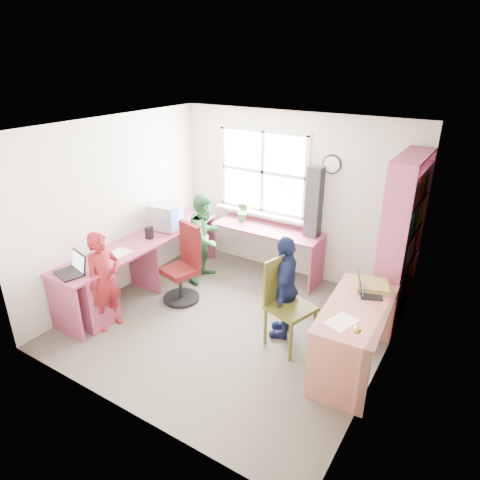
{
  "coord_description": "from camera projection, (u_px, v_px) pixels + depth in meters",
  "views": [
    {
      "loc": [
        2.49,
        -3.73,
        3.1
      ],
      "look_at": [
        0.0,
        0.25,
        1.05
      ],
      "focal_mm": 32.0,
      "sensor_mm": 36.0,
      "label": 1
    }
  ],
  "objects": [
    {
      "name": "game_box",
      "position": [
        373.0,
        285.0,
        4.63
      ],
      "size": [
        0.42,
        0.42,
        0.07
      ],
      "rotation": [
        0.0,
        0.0,
        0.33
      ],
      "color": "red",
      "rests_on": "right_desk"
    },
    {
      "name": "room",
      "position": [
        234.0,
        231.0,
        4.93
      ],
      "size": [
        3.64,
        3.44,
        2.44
      ],
      "color": "#4E473D",
      "rests_on": "ground"
    },
    {
      "name": "right_desk",
      "position": [
        356.0,
        324.0,
        4.39
      ],
      "size": [
        0.7,
        1.36,
        0.76
      ],
      "rotation": [
        0.0,
        0.0,
        0.07
      ],
      "color": "#AD6856",
      "rests_on": "ground"
    },
    {
      "name": "crt_monitor",
      "position": [
        166.0,
        217.0,
        6.16
      ],
      "size": [
        0.43,
        0.39,
        0.38
      ],
      "rotation": [
        0.0,
        0.0,
        0.13
      ],
      "color": "#A1A0A5",
      "rests_on": "l_desk"
    },
    {
      "name": "person_green",
      "position": [
        205.0,
        237.0,
        6.2
      ],
      "size": [
        0.5,
        0.64,
        1.31
      ],
      "primitive_type": "imported",
      "rotation": [
        0.0,
        0.0,
        1.58
      ],
      "color": "#2B6C37",
      "rests_on": "ground"
    },
    {
      "name": "l_desk",
      "position": [
        134.0,
        274.0,
        5.58
      ],
      "size": [
        2.38,
        2.95,
        0.75
      ],
      "color": "#A0405B",
      "rests_on": "ground"
    },
    {
      "name": "wooden_chair",
      "position": [
        286.0,
        299.0,
        4.78
      ],
      "size": [
        0.57,
        0.57,
        1.06
      ],
      "rotation": [
        0.0,
        0.0,
        -0.3
      ],
      "color": "#4A4918",
      "rests_on": "ground"
    },
    {
      "name": "speaker_a",
      "position": [
        149.0,
        233.0,
        5.88
      ],
      "size": [
        0.1,
        0.1,
        0.17
      ],
      "rotation": [
        0.0,
        0.0,
        0.19
      ],
      "color": "black",
      "rests_on": "l_desk"
    },
    {
      "name": "person_red",
      "position": [
        104.0,
        281.0,
        5.06
      ],
      "size": [
        0.34,
        0.48,
        1.24
      ],
      "primitive_type": "imported",
      "rotation": [
        0.0,
        0.0,
        1.48
      ],
      "color": "maroon",
      "rests_on": "ground"
    },
    {
      "name": "bookshelf",
      "position": [
        400.0,
        246.0,
        5.06
      ],
      "size": [
        0.3,
        1.02,
        2.1
      ],
      "color": "#A0405B",
      "rests_on": "ground"
    },
    {
      "name": "paper_a",
      "position": [
        117.0,
        254.0,
        5.46
      ],
      "size": [
        0.24,
        0.33,
        0.0
      ],
      "rotation": [
        0.0,
        0.0,
        -0.02
      ],
      "color": "white",
      "rests_on": "l_desk"
    },
    {
      "name": "swivel_chair",
      "position": [
        184.0,
        268.0,
        5.73
      ],
      "size": [
        0.61,
        0.61,
        1.06
      ],
      "rotation": [
        0.0,
        0.0,
        -0.26
      ],
      "color": "black",
      "rests_on": "ground"
    },
    {
      "name": "person_navy",
      "position": [
        285.0,
        287.0,
        4.91
      ],
      "size": [
        0.51,
        0.8,
        1.27
      ],
      "primitive_type": "imported",
      "rotation": [
        0.0,
        0.0,
        -1.27
      ],
      "color": "#151D42",
      "rests_on": "ground"
    },
    {
      "name": "laptop_left",
      "position": [
        73.0,
        269.0,
        4.97
      ],
      "size": [
        0.41,
        0.37,
        0.24
      ],
      "rotation": [
        0.0,
        0.0,
        -0.27
      ],
      "color": "black",
      "rests_on": "l_desk"
    },
    {
      "name": "potted_plant",
      "position": [
        243.0,
        212.0,
        6.43
      ],
      "size": [
        0.21,
        0.19,
        0.32
      ],
      "primitive_type": "imported",
      "rotation": [
        0.0,
        0.0,
        -0.31
      ],
      "color": "#327D3A",
      "rests_on": "l_desk"
    },
    {
      "name": "paper_b",
      "position": [
        341.0,
        322.0,
        4.05
      ],
      "size": [
        0.29,
        0.35,
        0.0
      ],
      "rotation": [
        0.0,
        0.0,
        -0.3
      ],
      "color": "white",
      "rests_on": "right_desk"
    },
    {
      "name": "speaker_b",
      "position": [
        179.0,
        220.0,
        6.36
      ],
      "size": [
        0.1,
        0.1,
        0.17
      ],
      "rotation": [
        0.0,
        0.0,
        -0.26
      ],
      "color": "black",
      "rests_on": "l_desk"
    },
    {
      "name": "cd_tower",
      "position": [
        314.0,
        202.0,
        5.82
      ],
      "size": [
        0.2,
        0.18,
        0.99
      ],
      "rotation": [
        0.0,
        0.0,
        -0.03
      ],
      "color": "black",
      "rests_on": "l_desk"
    },
    {
      "name": "laptop_right",
      "position": [
        366.0,
        289.0,
        4.52
      ],
      "size": [
        0.35,
        0.38,
        0.21
      ],
      "rotation": [
        0.0,
        0.0,
        1.97
      ],
      "color": "black",
      "rests_on": "right_desk"
    }
  ]
}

